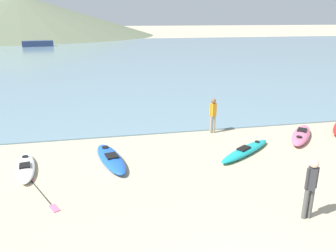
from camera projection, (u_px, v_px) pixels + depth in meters
The scene contains 11 objects.
bay_water at pixel (118, 54), 47.86m from camera, with size 160.00×70.00×0.06m, color slate.
far_hill_left at pixel (20, 15), 92.58m from camera, with size 75.50×75.50×11.14m, color #5B664C.
far_hill_midleft at pixel (37, 23), 97.06m from camera, with size 53.59×53.59×6.94m, color #5B664C.
kayak_on_sand_0 at pixel (111, 158), 12.35m from camera, with size 1.40×3.07×0.35m.
kayak_on_sand_2 at pixel (25, 167), 11.68m from camera, with size 1.11×2.72×0.29m.
kayak_on_sand_4 at pixel (246, 151), 13.11m from camera, with size 3.00×2.31×0.32m.
kayak_on_sand_5 at pixel (301, 135), 14.74m from camera, with size 2.43×2.72×0.40m.
person_near_foreground at pixel (311, 185), 8.66m from camera, with size 0.35×0.31×1.75m.
person_near_waterline at pixel (213, 113), 15.22m from camera, with size 0.34×0.27×1.67m.
moored_boat_1 at pixel (38, 44), 59.62m from camera, with size 5.54×2.71×1.03m.
loose_paddle at pixel (41, 192), 10.26m from camera, with size 1.41×2.56×0.03m.
Camera 1 is at (-2.68, -3.37, 5.24)m, focal length 35.00 mm.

